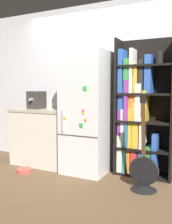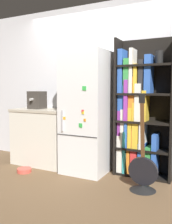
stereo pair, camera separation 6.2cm
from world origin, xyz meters
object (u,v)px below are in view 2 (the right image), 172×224
object	(u,v)px
bookshelf	(139,115)
guitar	(143,177)
espresso_machine	(37,100)
pet_bowl	(24,170)
refrigerator	(87,112)

from	to	relation	value
bookshelf	guitar	bearing A→B (deg)	-68.83
espresso_machine	bookshelf	bearing A→B (deg)	6.20
bookshelf	guitar	distance (m)	0.92
guitar	pet_bowl	distance (m)	1.78
espresso_machine	guitar	world-z (taller)	espresso_machine
bookshelf	pet_bowl	distance (m)	1.90
espresso_machine	guitar	bearing A→B (deg)	-10.80
refrigerator	pet_bowl	world-z (taller)	refrigerator
bookshelf	guitar	xyz separation A→B (m)	(0.21, -0.54, -0.71)
refrigerator	bookshelf	size ratio (longest dim) A/B	0.92
refrigerator	pet_bowl	size ratio (longest dim) A/B	8.27
refrigerator	espresso_machine	bearing A→B (deg)	179.63
refrigerator	guitar	distance (m)	1.25
espresso_machine	pet_bowl	xyz separation A→B (m)	(0.12, -0.50, -1.04)
pet_bowl	guitar	bearing A→B (deg)	4.36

